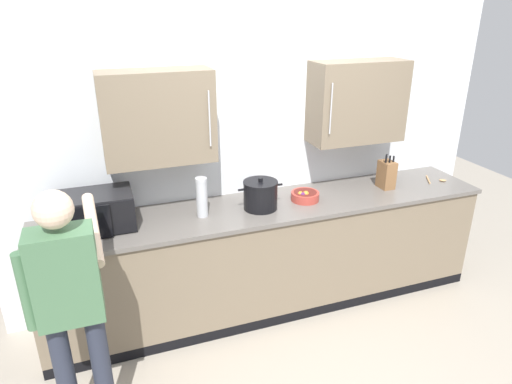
% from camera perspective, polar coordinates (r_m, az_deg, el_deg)
% --- Properties ---
extents(ground_plane, '(9.17, 9.17, 0.00)m').
position_cam_1_polar(ground_plane, '(3.71, 5.64, -19.14)').
color(ground_plane, '#9E9384').
extents(back_wall_tiled, '(4.30, 0.44, 2.58)m').
position_cam_1_polar(back_wall_tiled, '(3.83, 0.21, 6.24)').
color(back_wall_tiled, silver).
rests_on(back_wall_tiled, ground_plane).
extents(counter_unit, '(3.71, 0.67, 0.95)m').
position_cam_1_polar(counter_unit, '(3.91, 1.85, -7.98)').
color(counter_unit, '#756651').
rests_on(counter_unit, ground_plane).
extents(microwave_oven, '(0.59, 0.39, 0.27)m').
position_cam_1_polar(microwave_oven, '(3.45, -20.39, -2.43)').
color(microwave_oven, black).
rests_on(microwave_oven, counter_unit).
extents(stock_pot, '(0.37, 0.27, 0.26)m').
position_cam_1_polar(stock_pot, '(3.58, 0.56, -0.37)').
color(stock_pot, black).
rests_on(stock_pot, counter_unit).
extents(wooden_spoon, '(0.20, 0.19, 0.02)m').
position_cam_1_polar(wooden_spoon, '(4.49, 21.64, 1.43)').
color(wooden_spoon, tan).
rests_on(wooden_spoon, counter_unit).
extents(knife_block, '(0.11, 0.15, 0.32)m').
position_cam_1_polar(knife_block, '(4.15, 16.04, 2.13)').
color(knife_block, brown).
rests_on(knife_block, counter_unit).
extents(fruit_bowl, '(0.23, 0.23, 0.09)m').
position_cam_1_polar(fruit_bowl, '(3.78, 6.15, -0.45)').
color(fruit_bowl, '#AD3D33').
rests_on(fruit_bowl, counter_unit).
extents(thermos_flask, '(0.09, 0.09, 0.31)m').
position_cam_1_polar(thermos_flask, '(3.45, -6.81, -0.64)').
color(thermos_flask, '#B7BABF').
rests_on(thermos_flask, counter_unit).
extents(person_figure, '(0.44, 0.67, 1.62)m').
position_cam_1_polar(person_figure, '(2.74, -22.24, -12.42)').
color(person_figure, '#282D3D').
rests_on(person_figure, ground_plane).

